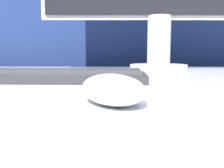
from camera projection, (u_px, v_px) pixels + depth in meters
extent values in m
cube|color=navy|center=(94.00, 67.00, 1.12)|extent=(5.00, 0.03, 1.44)
ellipsoid|color=white|center=(112.00, 89.00, 0.30)|extent=(0.10, 0.12, 0.04)
cube|color=#28282D|center=(54.00, 77.00, 0.52)|extent=(0.37, 0.13, 0.02)
cube|color=#38383D|center=(54.00, 71.00, 0.52)|extent=(0.35, 0.11, 0.01)
cylinder|color=silver|center=(158.00, 68.00, 0.77)|extent=(0.17, 0.17, 0.02)
cylinder|color=silver|center=(159.00, 40.00, 0.76)|extent=(0.07, 0.07, 0.14)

